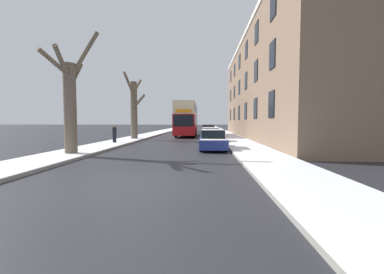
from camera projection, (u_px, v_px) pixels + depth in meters
ground_plane at (131, 182)px, 8.19m from camera, size 320.00×320.00×0.00m
sidewalk_left at (171, 129)px, 61.29m from camera, size 2.85×130.00×0.16m
sidewalk_right at (217, 130)px, 60.78m from camera, size 2.85×130.00×0.16m
terrace_facade_right at (281, 86)px, 30.23m from camera, size 9.10×36.67×12.24m
bare_tree_left_0 at (70, 102)px, 14.43m from camera, size 2.50×2.87×7.13m
bare_tree_left_1 at (134, 108)px, 27.09m from camera, size 1.83×4.43×6.69m
double_decker_bus at (187, 118)px, 34.69m from camera, size 2.58×11.36×4.37m
parked_car_0 at (213, 140)px, 17.73m from camera, size 1.81×4.17×1.41m
parked_car_1 at (210, 136)px, 23.97m from camera, size 1.79×3.99×1.39m
parked_car_2 at (209, 133)px, 30.19m from camera, size 1.69×4.15×1.30m
parked_car_3 at (208, 131)px, 35.47m from camera, size 1.90×4.32×1.55m
parked_car_4 at (208, 130)px, 40.90m from camera, size 1.83×4.49×1.31m
oncoming_van at (182, 125)px, 49.50m from camera, size 1.97×5.66×2.52m
pedestrian_left_sidewalk at (114, 134)px, 22.00m from camera, size 0.36×0.36×1.67m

